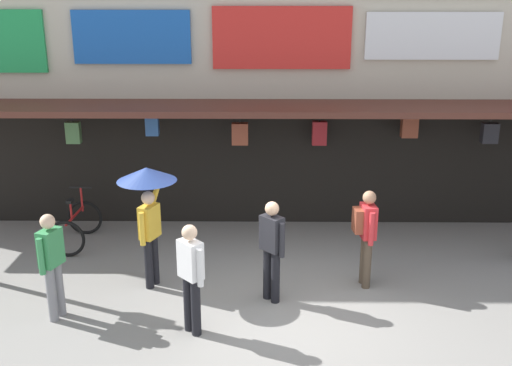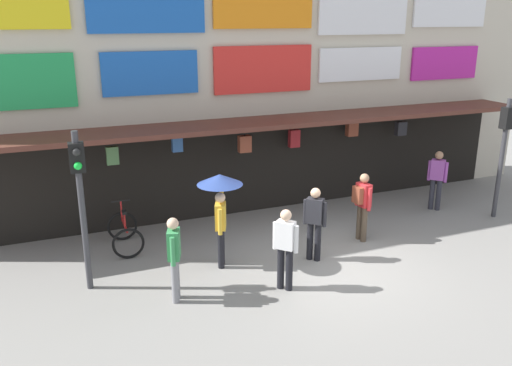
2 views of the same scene
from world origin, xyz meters
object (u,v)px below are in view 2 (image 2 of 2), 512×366
traffic_light_far (504,139)px  pedestrian_in_red (315,220)px  bicycle_parked (125,233)px  pedestrian_in_black (174,255)px  pedestrian_in_green (362,202)px  pedestrian_with_umbrella (220,194)px  traffic_light_near (80,186)px  pedestrian_in_yellow (285,245)px  pedestrian_in_purple (437,177)px

traffic_light_far → pedestrian_in_red: bearing=-174.6°
bicycle_parked → pedestrian_in_black: pedestrian_in_black is taller
pedestrian_in_black → pedestrian_in_red: (3.26, 0.58, 0.00)m
pedestrian_in_green → pedestrian_with_umbrella: size_ratio=0.81×
bicycle_parked → traffic_light_far: bearing=-9.6°
bicycle_parked → traffic_light_near: bearing=-120.5°
pedestrian_in_yellow → pedestrian_with_umbrella: pedestrian_with_umbrella is taller
traffic_light_far → pedestrian_with_umbrella: 7.82m
bicycle_parked → pedestrian_with_umbrella: pedestrian_with_umbrella is taller
traffic_light_far → pedestrian_in_purple: bearing=137.1°
bicycle_parked → pedestrian_in_purple: 8.49m
traffic_light_near → bicycle_parked: bearing=59.5°
pedestrian_in_red → traffic_light_near: bearing=173.7°
bicycle_parked → pedestrian_in_purple: size_ratio=0.70×
pedestrian_in_yellow → pedestrian_with_umbrella: size_ratio=0.81×
pedestrian_in_black → pedestrian_in_yellow: bearing=-10.4°
bicycle_parked → pedestrian_in_purple: bearing=-3.9°
pedestrian_in_purple → pedestrian_with_umbrella: bearing=-170.5°
traffic_light_far → pedestrian_in_green: bearing=-179.8°
traffic_light_near → pedestrian_in_green: bearing=0.0°
pedestrian_with_umbrella → bicycle_parked: bearing=136.6°
bicycle_parked → pedestrian_in_yellow: (2.62, -3.13, 0.55)m
bicycle_parked → pedestrian_in_purple: pedestrian_in_purple is taller
bicycle_parked → pedestrian_in_red: 4.39m
pedestrian_in_green → pedestrian_in_red: (-1.56, -0.53, -0.04)m
pedestrian_in_yellow → pedestrian_in_red: (1.16, 0.97, 0.00)m
pedestrian_in_black → pedestrian_in_purple: same height
traffic_light_near → pedestrian_in_purple: bearing=6.5°
traffic_light_near → pedestrian_in_red: traffic_light_near is taller
traffic_light_far → pedestrian_in_red: traffic_light_far is taller
traffic_light_far → pedestrian_with_umbrella: size_ratio=1.54×
bicycle_parked → pedestrian_in_yellow: 4.12m
pedestrian_in_red → pedestrian_in_purple: 4.94m
traffic_light_near → traffic_light_far: bearing=0.1°
pedestrian_with_umbrella → pedestrian_in_black: bearing=-140.2°
pedestrian_in_green → pedestrian_in_red: same height
traffic_light_near → traffic_light_far: 10.55m
traffic_light_near → pedestrian_in_yellow: traffic_light_near is taller
pedestrian_in_black → pedestrian_in_purple: 8.23m
traffic_light_near → pedestrian_in_yellow: 4.07m
traffic_light_far → pedestrian_in_yellow: bearing=-167.8°
traffic_light_near → pedestrian_with_umbrella: 2.80m
traffic_light_far → pedestrian_in_red: size_ratio=1.90×
pedestrian_with_umbrella → pedestrian_in_red: bearing=-13.4°
traffic_light_near → pedestrian_in_red: bearing=-6.3°
pedestrian_in_purple → traffic_light_near: bearing=-173.5°
traffic_light_near → pedestrian_in_yellow: (3.59, -1.49, -1.19)m
bicycle_parked → pedestrian_with_umbrella: (1.78, -1.69, 1.25)m
traffic_light_far → bicycle_parked: traffic_light_far is taller
pedestrian_in_green → traffic_light_near: bearing=-180.0°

